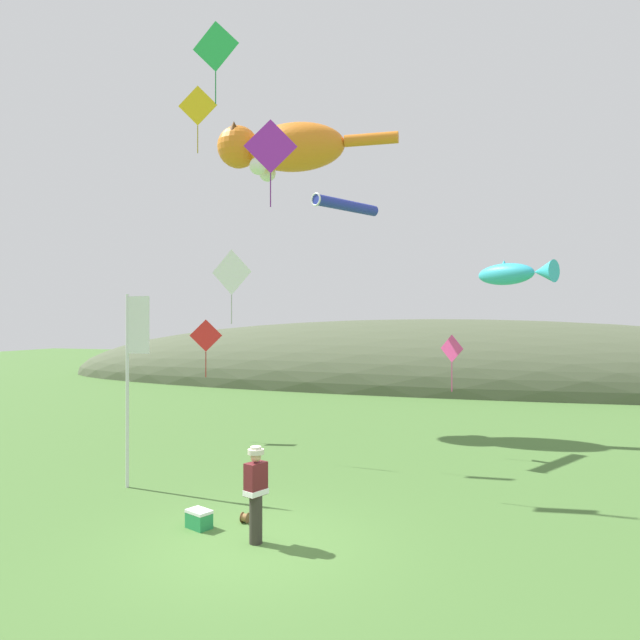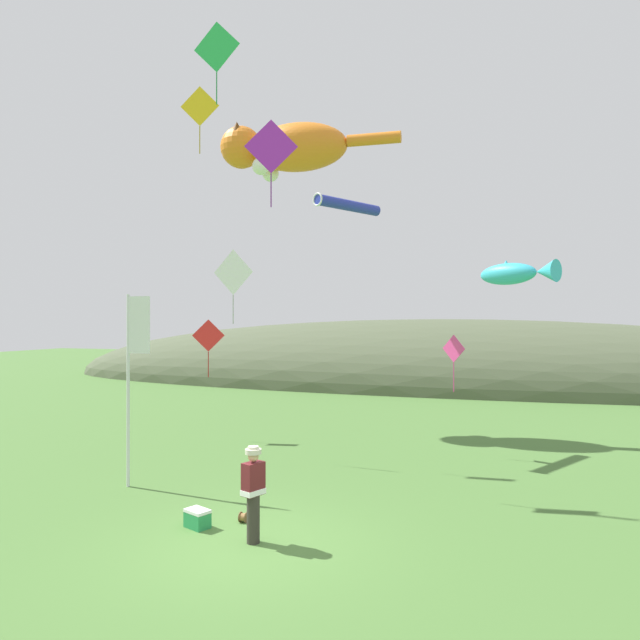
{
  "view_description": "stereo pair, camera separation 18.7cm",
  "coord_description": "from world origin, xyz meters",
  "px_view_note": "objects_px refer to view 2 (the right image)",
  "views": [
    {
      "loc": [
        4.31,
        -9.47,
        4.07
      ],
      "look_at": [
        0.0,
        4.0,
        4.11
      ],
      "focal_mm": 32.0,
      "sensor_mm": 36.0,
      "label": 1
    },
    {
      "loc": [
        4.48,
        -9.42,
        4.07
      ],
      "look_at": [
        0.0,
        4.0,
        4.11
      ],
      "focal_mm": 32.0,
      "sensor_mm": 36.0,
      "label": 2
    }
  ],
  "objects_px": {
    "kite_giant_cat": "(286,149)",
    "kite_diamond_gold": "(200,107)",
    "festival_attendant": "(254,491)",
    "picnic_cooler": "(197,518)",
    "kite_diamond_red": "(208,336)",
    "kite_diamond_white": "(233,273)",
    "kite_tube_streamer": "(348,205)",
    "festival_banner_pole": "(133,361)",
    "kite_diamond_violet": "(271,147)",
    "kite_diamond_pink": "(454,350)",
    "kite_diamond_green": "(217,48)",
    "kite_fish_windsock": "(516,273)",
    "kite_spool": "(243,517)"
  },
  "relations": [
    {
      "from": "kite_fish_windsock",
      "to": "kite_diamond_pink",
      "type": "relative_size",
      "value": 1.37
    },
    {
      "from": "festival_attendant",
      "to": "picnic_cooler",
      "type": "height_order",
      "value": "festival_attendant"
    },
    {
      "from": "kite_diamond_white",
      "to": "picnic_cooler",
      "type": "bearing_deg",
      "value": -69.21
    },
    {
      "from": "kite_spool",
      "to": "kite_diamond_pink",
      "type": "distance_m",
      "value": 8.74
    },
    {
      "from": "kite_diamond_red",
      "to": "kite_diamond_gold",
      "type": "height_order",
      "value": "kite_diamond_gold"
    },
    {
      "from": "kite_giant_cat",
      "to": "kite_diamond_pink",
      "type": "distance_m",
      "value": 10.79
    },
    {
      "from": "kite_spool",
      "to": "kite_diamond_violet",
      "type": "relative_size",
      "value": 0.09
    },
    {
      "from": "kite_spool",
      "to": "kite_fish_windsock",
      "type": "xyz_separation_m",
      "value": [
        5.29,
        7.24,
        5.39
      ]
    },
    {
      "from": "picnic_cooler",
      "to": "kite_diamond_red",
      "type": "xyz_separation_m",
      "value": [
        -4.18,
        7.8,
        3.37
      ]
    },
    {
      "from": "kite_spool",
      "to": "kite_fish_windsock",
      "type": "bearing_deg",
      "value": 53.83
    },
    {
      "from": "picnic_cooler",
      "to": "festival_banner_pole",
      "type": "distance_m",
      "value": 4.56
    },
    {
      "from": "kite_diamond_gold",
      "to": "kite_diamond_red",
      "type": "bearing_deg",
      "value": 109.06
    },
    {
      "from": "festival_banner_pole",
      "to": "kite_diamond_pink",
      "type": "xyz_separation_m",
      "value": [
        7.15,
        6.02,
        0.1
      ]
    },
    {
      "from": "kite_giant_cat",
      "to": "kite_diamond_gold",
      "type": "relative_size",
      "value": 3.33
    },
    {
      "from": "kite_diamond_white",
      "to": "kite_diamond_pink",
      "type": "bearing_deg",
      "value": 17.68
    },
    {
      "from": "festival_banner_pole",
      "to": "kite_diamond_violet",
      "type": "relative_size",
      "value": 2.03
    },
    {
      "from": "kite_diamond_gold",
      "to": "kite_diamond_white",
      "type": "xyz_separation_m",
      "value": [
        1.46,
        -0.5,
        -5.47
      ]
    },
    {
      "from": "kite_giant_cat",
      "to": "kite_diamond_gold",
      "type": "distance_m",
      "value": 4.89
    },
    {
      "from": "kite_diamond_red",
      "to": "kite_diamond_white",
      "type": "xyz_separation_m",
      "value": [
        1.95,
        -1.92,
        2.02
      ]
    },
    {
      "from": "kite_spool",
      "to": "festival_banner_pole",
      "type": "relative_size",
      "value": 0.04
    },
    {
      "from": "kite_giant_cat",
      "to": "kite_diamond_violet",
      "type": "xyz_separation_m",
      "value": [
        2.43,
        -7.11,
        -2.24
      ]
    },
    {
      "from": "picnic_cooler",
      "to": "kite_tube_streamer",
      "type": "xyz_separation_m",
      "value": [
        0.73,
        8.37,
        7.76
      ]
    },
    {
      "from": "festival_attendant",
      "to": "festival_banner_pole",
      "type": "xyz_separation_m",
      "value": [
        -4.32,
        2.27,
        2.15
      ]
    },
    {
      "from": "picnic_cooler",
      "to": "kite_giant_cat",
      "type": "xyz_separation_m",
      "value": [
        -2.59,
        11.13,
        10.76
      ]
    },
    {
      "from": "festival_attendant",
      "to": "picnic_cooler",
      "type": "relative_size",
      "value": 3.08
    },
    {
      "from": "kite_tube_streamer",
      "to": "kite_diamond_white",
      "type": "bearing_deg",
      "value": -139.84
    },
    {
      "from": "kite_diamond_violet",
      "to": "kite_diamond_pink",
      "type": "bearing_deg",
      "value": 41.71
    },
    {
      "from": "picnic_cooler",
      "to": "kite_diamond_gold",
      "type": "distance_m",
      "value": 13.12
    },
    {
      "from": "kite_giant_cat",
      "to": "picnic_cooler",
      "type": "bearing_deg",
      "value": -76.89
    },
    {
      "from": "kite_diamond_red",
      "to": "kite_diamond_violet",
      "type": "height_order",
      "value": "kite_diamond_violet"
    },
    {
      "from": "kite_diamond_pink",
      "to": "kite_giant_cat",
      "type": "bearing_deg",
      "value": 154.84
    },
    {
      "from": "kite_tube_streamer",
      "to": "kite_diamond_green",
      "type": "bearing_deg",
      "value": -122.39
    },
    {
      "from": "kite_spool",
      "to": "kite_giant_cat",
      "type": "bearing_deg",
      "value": 107.44
    },
    {
      "from": "kite_tube_streamer",
      "to": "kite_diamond_gold",
      "type": "distance_m",
      "value": 5.76
    },
    {
      "from": "kite_diamond_green",
      "to": "kite_diamond_gold",
      "type": "xyz_separation_m",
      "value": [
        -1.79,
        2.14,
        -0.67
      ]
    },
    {
      "from": "festival_attendant",
      "to": "kite_diamond_pink",
      "type": "xyz_separation_m",
      "value": [
        2.84,
        8.29,
        2.25
      ]
    },
    {
      "from": "kite_fish_windsock",
      "to": "kite_diamond_violet",
      "type": "height_order",
      "value": "kite_diamond_violet"
    },
    {
      "from": "picnic_cooler",
      "to": "kite_tube_streamer",
      "type": "height_order",
      "value": "kite_tube_streamer"
    },
    {
      "from": "kite_diamond_red",
      "to": "kite_diamond_white",
      "type": "distance_m",
      "value": 3.41
    },
    {
      "from": "kite_spool",
      "to": "kite_tube_streamer",
      "type": "xyz_separation_m",
      "value": [
        -0.01,
        7.82,
        7.84
      ]
    },
    {
      "from": "festival_attendant",
      "to": "kite_diamond_pink",
      "type": "height_order",
      "value": "kite_diamond_pink"
    },
    {
      "from": "kite_diamond_pink",
      "to": "picnic_cooler",
      "type": "bearing_deg",
      "value": -118.02
    },
    {
      "from": "festival_attendant",
      "to": "kite_tube_streamer",
      "type": "distance_m",
      "value": 11.2
    },
    {
      "from": "kite_spool",
      "to": "festival_banner_pole",
      "type": "distance_m",
      "value": 4.93
    },
    {
      "from": "festival_attendant",
      "to": "picnic_cooler",
      "type": "bearing_deg",
      "value": 165.52
    },
    {
      "from": "kite_fish_windsock",
      "to": "kite_diamond_green",
      "type": "xyz_separation_m",
      "value": [
        -7.92,
        -3.56,
        6.23
      ]
    },
    {
      "from": "kite_tube_streamer",
      "to": "kite_diamond_white",
      "type": "relative_size",
      "value": 1.16
    },
    {
      "from": "kite_spool",
      "to": "kite_diamond_pink",
      "type": "bearing_deg",
      "value": 64.71
    },
    {
      "from": "festival_attendant",
      "to": "kite_giant_cat",
      "type": "distance_m",
      "value": 15.74
    },
    {
      "from": "festival_banner_pole",
      "to": "kite_giant_cat",
      "type": "xyz_separation_m",
      "value": [
        0.34,
        9.22,
        7.84
      ]
    }
  ]
}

